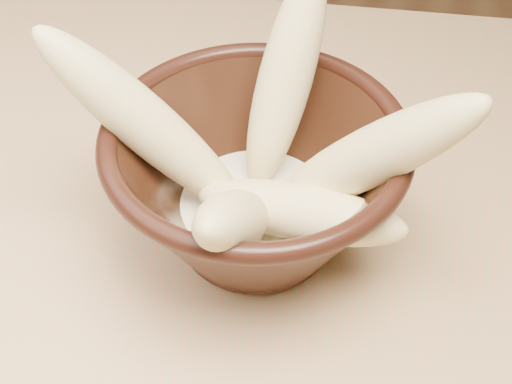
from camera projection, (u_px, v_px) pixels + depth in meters
table at (35, 277)px, 0.68m from camera, size 1.20×0.80×0.75m
bowl at (256, 182)px, 0.56m from camera, size 0.23×0.23×0.13m
milk_puddle at (256, 209)px, 0.58m from camera, size 0.13×0.13×0.02m
banana_upright at (285, 79)px, 0.56m from camera, size 0.09×0.14×0.18m
banana_left at (145, 124)px, 0.53m from camera, size 0.17×0.05×0.18m
banana_right at (371, 157)px, 0.51m from camera, size 0.17×0.09×0.18m
banana_across at (299, 212)px, 0.53m from camera, size 0.17×0.07×0.06m
banana_front at (234, 220)px, 0.50m from camera, size 0.06×0.15×0.14m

